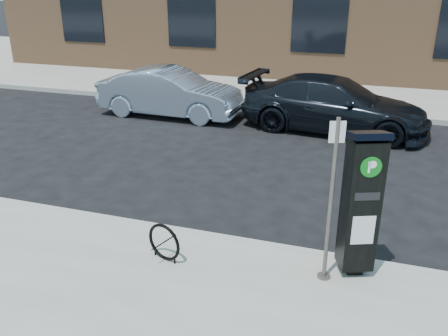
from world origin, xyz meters
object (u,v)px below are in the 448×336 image
at_px(bike_rack, 164,242).
at_px(car_silver, 170,93).
at_px(sign_pole, 331,203).
at_px(car_dark, 334,105).
at_px(parking_kiosk, 361,203).

height_order(bike_rack, car_silver, car_silver).
xyz_separation_m(sign_pole, bike_rack, (-2.23, -0.27, -0.84)).
relative_size(bike_rack, car_silver, 0.13).
xyz_separation_m(sign_pole, car_dark, (-0.65, 7.17, -0.54)).
relative_size(bike_rack, car_dark, 0.12).
xyz_separation_m(car_silver, car_dark, (4.79, 0.02, 0.02)).
bearing_deg(car_silver, car_dark, -88.16).
distance_m(parking_kiosk, car_silver, 9.01).
distance_m(sign_pole, car_dark, 7.22).
bearing_deg(parking_kiosk, sign_pole, -165.13).
height_order(sign_pole, bike_rack, sign_pole).
bearing_deg(car_silver, parking_kiosk, -138.27).
xyz_separation_m(parking_kiosk, car_dark, (-1.01, 6.90, -0.48)).
height_order(parking_kiosk, bike_rack, parking_kiosk).
bearing_deg(car_dark, bike_rack, 174.42).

